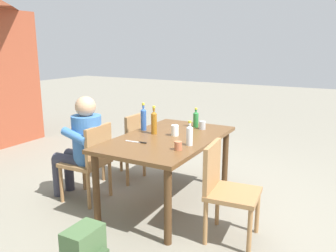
{
  "coord_description": "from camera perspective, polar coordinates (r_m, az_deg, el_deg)",
  "views": [
    {
      "loc": [
        -3.11,
        -1.72,
        1.71
      ],
      "look_at": [
        0.0,
        0.0,
        0.87
      ],
      "focal_mm": 37.05,
      "sensor_mm": 36.0,
      "label": 1
    }
  ],
  "objects": [
    {
      "name": "ground_plane",
      "position": [
        3.95,
        0.0,
        -12.44
      ],
      "size": [
        24.0,
        24.0,
        0.0
      ],
      "primitive_type": "plane",
      "color": "gray"
    },
    {
      "name": "cup_white",
      "position": [
        3.72,
        1.14,
        -0.73
      ],
      "size": [
        0.08,
        0.08,
        0.12
      ],
      "primitive_type": "cylinder",
      "color": "white",
      "rests_on": "dining_table"
    },
    {
      "name": "bottle_blue",
      "position": [
        3.96,
        -4.05,
        1.24
      ],
      "size": [
        0.06,
        0.06,
        0.32
      ],
      "color": "#2D56A3",
      "rests_on": "dining_table"
    },
    {
      "name": "bottle_clear",
      "position": [
        3.36,
        3.56,
        -1.46
      ],
      "size": [
        0.06,
        0.06,
        0.24
      ],
      "color": "white",
      "rests_on": "dining_table"
    },
    {
      "name": "table_knife",
      "position": [
        3.49,
        -5.05,
        -2.65
      ],
      "size": [
        0.04,
        0.24,
        0.01
      ],
      "color": "silver",
      "rests_on": "dining_table"
    },
    {
      "name": "chair_far_left",
      "position": [
        3.91,
        -12.61,
        -5.27
      ],
      "size": [
        0.46,
        0.46,
        0.87
      ],
      "color": "#A37547",
      "rests_on": "ground_plane"
    },
    {
      "name": "dining_table",
      "position": [
        3.71,
        0.0,
        -3.17
      ],
      "size": [
        1.6,
        0.95,
        0.75
      ],
      "color": "brown",
      "rests_on": "ground_plane"
    },
    {
      "name": "cup_steel",
      "position": [
        4.03,
        5.67,
        0.13
      ],
      "size": [
        0.08,
        0.08,
        0.09
      ],
      "primitive_type": "cylinder",
      "color": "#B2B7BC",
      "rests_on": "dining_table"
    },
    {
      "name": "person_in_white_shirt",
      "position": [
        3.93,
        -13.96,
        -2.7
      ],
      "size": [
        0.47,
        0.61,
        1.18
      ],
      "color": "#3D70B2",
      "rests_on": "ground_plane"
    },
    {
      "name": "cup_terracotta",
      "position": [
        3.22,
        1.69,
        -3.26
      ],
      "size": [
        0.07,
        0.07,
        0.08
      ],
      "primitive_type": "cylinder",
      "color": "#BC6B47",
      "rests_on": "dining_table"
    },
    {
      "name": "chair_near_left",
      "position": [
        3.15,
        9.28,
        -9.75
      ],
      "size": [
        0.48,
        0.48,
        0.87
      ],
      "color": "#A37547",
      "rests_on": "ground_plane"
    },
    {
      "name": "bottle_green",
      "position": [
        4.12,
        4.6,
        1.18
      ],
      "size": [
        0.06,
        0.06,
        0.23
      ],
      "color": "#287A38",
      "rests_on": "dining_table"
    },
    {
      "name": "chair_far_right",
      "position": [
        4.45,
        -6.52,
        -2.79
      ],
      "size": [
        0.44,
        0.44,
        0.87
      ],
      "color": "#A37547",
      "rests_on": "ground_plane"
    },
    {
      "name": "bottle_amber",
      "position": [
        3.79,
        -2.32,
        0.68
      ],
      "size": [
        0.06,
        0.06,
        0.31
      ],
      "color": "#996019",
      "rests_on": "dining_table"
    }
  ]
}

